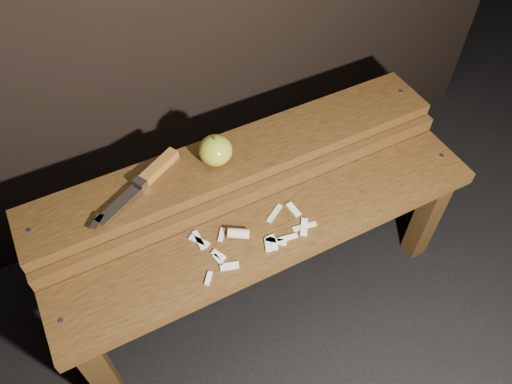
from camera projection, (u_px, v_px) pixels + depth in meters
name	position (u px, v px, depth m)	size (l,w,h in m)	color
ground	(264.00, 290.00, 1.66)	(60.00, 60.00, 0.00)	black
bench_front_tier	(277.00, 245.00, 1.35)	(1.20, 0.20, 0.42)	#34200D
bench_rear_tier	(239.00, 175.00, 1.43)	(1.20, 0.21, 0.50)	#34200D
apple	(215.00, 150.00, 1.32)	(0.09, 0.09, 0.09)	olive
knife	(149.00, 176.00, 1.30)	(0.28, 0.17, 0.03)	brown
apple_scraps	(249.00, 237.00, 1.28)	(0.34, 0.16, 0.03)	beige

